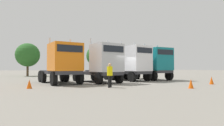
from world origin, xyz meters
TOP-DOWN VIEW (x-y plane):
  - ground at (0.00, 0.00)m, footprint 200.00×200.00m
  - semi_truck_orange at (-5.35, 1.48)m, footprint 2.83×6.09m
  - semi_truck_silver at (-1.76, 0.82)m, footprint 3.07×6.12m
  - semi_truck_white at (2.34, 1.72)m, footprint 3.19×5.99m
  - semi_truck_teal at (5.49, 1.72)m, footprint 2.93×5.85m
  - visitor_in_hivis at (-3.17, -3.12)m, footprint 0.56×0.56m
  - traffic_cone_near at (-8.30, -1.05)m, footprint 0.36×0.36m
  - traffic_cone_mid at (5.74, -5.03)m, footprint 0.36×0.36m
  - traffic_cone_far at (1.41, -6.38)m, footprint 0.36×0.36m
  - oak_far_left at (-6.34, 20.49)m, footprint 4.02×4.02m
  - oak_far_centre at (-1.58, 19.97)m, footprint 3.08×3.08m
  - oak_far_right at (5.10, 17.20)m, footprint 3.81×3.81m

SIDE VIEW (x-z plane):
  - ground at x=0.00m, z-range 0.00..0.00m
  - traffic_cone_near at x=-8.30m, z-range 0.00..0.63m
  - traffic_cone_far at x=1.41m, z-range 0.00..0.64m
  - traffic_cone_mid at x=5.74m, z-range 0.00..0.67m
  - visitor_in_hivis at x=-3.17m, z-range 0.14..1.89m
  - semi_truck_silver at x=-1.76m, z-range -0.24..3.93m
  - semi_truck_orange at x=-5.35m, z-range -0.18..3.89m
  - semi_truck_teal at x=5.49m, z-range -0.20..4.04m
  - semi_truck_white at x=2.34m, z-range -0.21..4.09m
  - oak_far_centre at x=-1.58m, z-range 0.91..5.84m
  - oak_far_left at x=-6.34m, z-range 0.80..6.43m
  - oak_far_right at x=5.10m, z-range 0.85..6.38m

